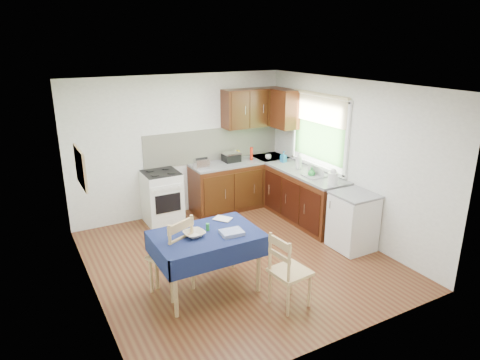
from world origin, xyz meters
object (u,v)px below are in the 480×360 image
dish_rack (316,175)px  kettle (333,178)px  dining_table (207,241)px  sandwich_press (231,157)px  chair_near (287,269)px  toaster (202,164)px  chair_far (174,253)px

dish_rack → kettle: size_ratio=1.48×
dining_table → kettle: kettle is taller
dining_table → sandwich_press: bearing=51.0°
chair_near → toaster: bearing=-10.9°
dining_table → kettle: bearing=5.4°
chair_far → sandwich_press: 3.03m
dining_table → chair_far: size_ratio=1.26×
chair_far → kettle: (2.75, 0.29, 0.47)m
chair_near → dish_rack: 2.46m
dish_rack → dining_table: bearing=-166.0°
chair_near → kettle: bearing=-60.4°
sandwich_press → kettle: bearing=-75.7°
sandwich_press → dining_table: bearing=-130.8°
dining_table → toaster: (0.94, 2.23, 0.30)m
chair_far → dish_rack: 2.93m
chair_near → kettle: (1.68, 1.21, 0.52)m
sandwich_press → dish_rack: size_ratio=0.75×
chair_near → toaster: size_ratio=3.65×
chair_far → sandwich_press: size_ratio=3.53×
sandwich_press → kettle: size_ratio=1.11×
toaster → kettle: 2.29m
toaster → sandwich_press: 0.69m
toaster → chair_near: bearing=-87.2°
dining_table → sandwich_press: sandwich_press is taller
toaster → kettle: size_ratio=0.98×
chair_far → dish_rack: size_ratio=2.65×
chair_far → sandwich_press: bearing=-155.5°
dining_table → chair_near: (0.68, -0.77, -0.19)m
chair_far → dish_rack: bearing=171.5°
chair_near → dining_table: bearing=35.4°
chair_far → kettle: bearing=162.1°
toaster → dish_rack: toaster is taller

